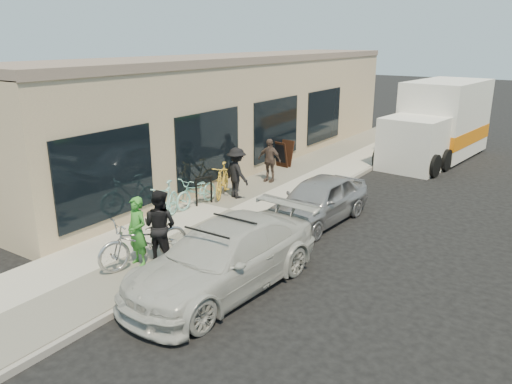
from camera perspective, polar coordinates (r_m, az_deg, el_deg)
The scene contains 17 objects.
ground at distance 11.02m, azimuth -4.06°, elevation -8.84°, with size 120.00×120.00×0.00m, color black.
sidewalk at distance 14.32m, azimuth -3.11°, elevation -2.23°, with size 3.00×34.00×0.15m, color #B0AB9E.
curb at distance 13.50m, azimuth 2.19°, elevation -3.48°, with size 0.12×34.00×0.13m, color gray.
storefront at distance 19.63m, azimuth -2.10°, elevation 9.26°, with size 3.60×20.00×4.22m.
bike_rack at distance 14.61m, azimuth -5.98°, elevation 0.48°, with size 0.19×0.58×0.83m.
sandwich_board at distance 18.90m, azimuth 3.11°, elevation 4.39°, with size 0.68×0.69×0.98m.
sedan_white at distance 9.98m, azimuth -3.73°, elevation -7.48°, with size 2.30×4.78×1.38m.
sedan_silver at distance 13.62m, azimuth 7.12°, elevation -0.93°, with size 1.48×3.68×1.25m, color #99989E.
moving_truck at distance 22.10m, azimuth 20.17°, elevation 7.22°, with size 3.05×6.62×3.15m.
tandem_bike at distance 10.94m, azimuth -12.65°, elevation -5.46°, with size 0.72×2.07×1.09m, color #B0B0B2.
woman_rider at distance 10.88m, azimuth -13.41°, elevation -4.42°, with size 0.55×0.36×1.51m, color #368A2E.
man_standing at distance 10.96m, azimuth -10.92°, elevation -3.82°, with size 0.78×0.61×1.61m, color black.
cruiser_bike_a at distance 13.37m, azimuth -10.27°, elevation -1.18°, with size 0.50×1.76×1.05m, color #93DBD0.
cruiser_bike_b at distance 14.52m, azimuth -6.78°, elevation 0.09°, with size 0.58×1.68×0.88m, color #93DBD0.
cruiser_bike_c at distance 15.37m, azimuth -3.87°, elevation 1.38°, with size 0.47×1.67×1.00m, color gold.
bystander_a at distance 15.10m, azimuth -2.21°, elevation 2.19°, with size 1.00×0.58×1.55m, color black.
bystander_b at distance 16.86m, azimuth 1.53°, elevation 3.66°, with size 0.86×0.36×1.47m, color #504039.
Camera 1 is at (6.11, -7.80, 4.83)m, focal length 35.00 mm.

